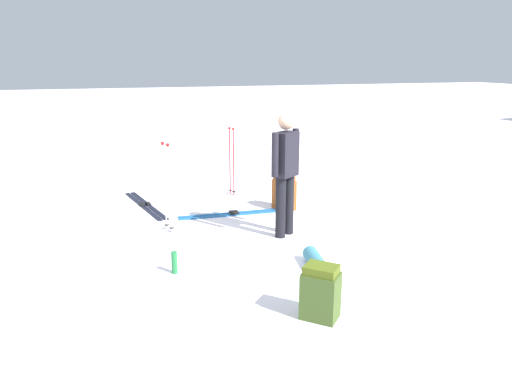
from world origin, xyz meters
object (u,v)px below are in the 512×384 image
(ski_pair_near, at_px, (234,214))
(sleeping_mat_rolled, at_px, (315,261))
(skier_standing, at_px, (285,168))
(ski_pair_far, at_px, (145,205))
(ski_poles_planted_near, at_px, (232,157))
(backpack_bright, at_px, (321,293))
(backpack_large_dark, at_px, (284,193))
(ski_poles_planted_far, at_px, (167,182))
(thermos_bottle, at_px, (174,262))

(ski_pair_near, height_order, sleeping_mat_rolled, sleeping_mat_rolled)
(skier_standing, height_order, ski_pair_far, skier_standing)
(ski_pair_far, xyz_separation_m, ski_poles_planted_near, (-0.26, 1.59, 0.67))
(ski_pair_far, xyz_separation_m, backpack_bright, (4.32, 1.15, 0.25))
(ski_poles_planted_near, bearing_deg, backpack_large_dark, 25.31)
(skier_standing, height_order, ski_poles_planted_far, skier_standing)
(ski_pair_near, relative_size, ski_poles_planted_far, 1.38)
(ski_poles_planted_far, bearing_deg, ski_poles_planted_near, 139.14)
(ski_pair_far, bearing_deg, thermos_bottle, 0.33)
(sleeping_mat_rolled, bearing_deg, ski_poles_planted_near, -179.81)
(ski_pair_far, xyz_separation_m, ski_poles_planted_far, (1.37, 0.19, 0.70))
(ski_pair_far, relative_size, sleeping_mat_rolled, 3.31)
(backpack_large_dark, distance_m, ski_poles_planted_far, 2.06)
(ski_poles_planted_near, bearing_deg, skier_standing, 2.27)
(ski_pair_near, height_order, backpack_large_dark, backpack_large_dark)
(skier_standing, bearing_deg, ski_poles_planted_far, -115.38)
(backpack_bright, bearing_deg, skier_standing, 166.59)
(backpack_large_dark, xyz_separation_m, thermos_bottle, (1.96, -2.13, -0.14))
(backpack_bright, bearing_deg, backpack_large_dark, 163.74)
(skier_standing, xyz_separation_m, ski_poles_planted_near, (-2.34, -0.09, -0.27))
(backpack_large_dark, relative_size, backpack_bright, 1.06)
(ski_pair_near, xyz_separation_m, ski_poles_planted_far, (0.43, -1.10, 0.70))
(ski_poles_planted_near, relative_size, ski_poles_planted_far, 0.96)
(ski_poles_planted_near, bearing_deg, sleeping_mat_rolled, 0.19)
(ski_pair_near, distance_m, thermos_bottle, 2.31)
(ski_pair_near, bearing_deg, skier_standing, 19.50)
(ski_poles_planted_far, relative_size, thermos_bottle, 4.92)
(backpack_bright, bearing_deg, sleeping_mat_rolled, 156.77)
(ski_pair_near, bearing_deg, ski_poles_planted_near, 165.40)
(sleeping_mat_rolled, distance_m, thermos_bottle, 1.64)
(backpack_bright, distance_m, ski_poles_planted_near, 4.62)
(skier_standing, bearing_deg, thermos_bottle, -64.82)
(ski_pair_far, height_order, ski_poles_planted_near, ski_poles_planted_near)
(ski_pair_near, distance_m, ski_poles_planted_near, 1.41)
(ski_pair_near, bearing_deg, thermos_bottle, -33.30)
(backpack_bright, relative_size, sleeping_mat_rolled, 0.97)
(backpack_large_dark, relative_size, ski_poles_planted_near, 0.46)
(backpack_bright, distance_m, ski_poles_planted_far, 3.14)
(ski_poles_planted_near, xyz_separation_m, sleeping_mat_rolled, (3.52, 0.01, -0.59))
(ski_pair_far, distance_m, backpack_bright, 4.48)
(ski_pair_near, xyz_separation_m, backpack_bright, (3.38, -0.13, 0.25))
(ski_poles_planted_far, xyz_separation_m, sleeping_mat_rolled, (1.90, 1.42, -0.62))
(ski_pair_near, bearing_deg, ski_pair_far, -126.16)
(ski_pair_far, distance_m, thermos_bottle, 2.87)
(thermos_bottle, bearing_deg, sleeping_mat_rolled, 75.92)
(thermos_bottle, bearing_deg, ski_poles_planted_far, 173.52)
(ski_poles_planted_far, bearing_deg, ski_pair_near, 111.43)
(ski_poles_planted_near, distance_m, thermos_bottle, 3.54)
(skier_standing, distance_m, ski_pair_near, 1.53)
(ski_poles_planted_near, relative_size, sleeping_mat_rolled, 2.23)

